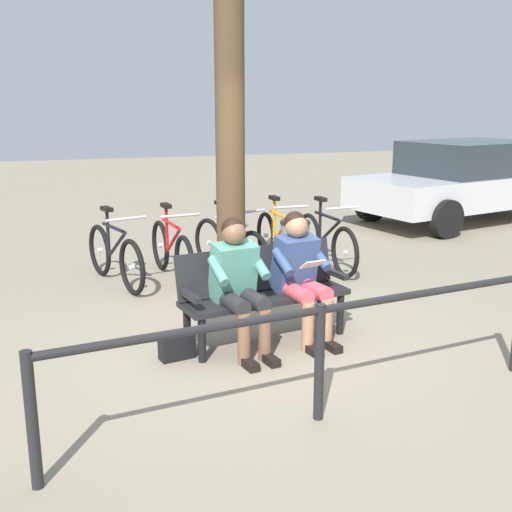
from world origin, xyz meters
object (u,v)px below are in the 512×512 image
(bicycle_blue, at_px, (230,247))
(tree_trunk, at_px, (230,153))
(bicycle_orange, at_px, (326,242))
(bicycle_silver, at_px, (279,240))
(parked_car, at_px, (464,180))
(bench, at_px, (262,287))
(bicycle_purple, at_px, (115,256))
(handbag, at_px, (177,346))
(litter_bin, at_px, (295,256))
(person_reading, at_px, (301,270))
(person_companion, at_px, (239,279))
(bicycle_black, at_px, (172,251))

(bicycle_blue, bearing_deg, tree_trunk, -33.23)
(bicycle_orange, distance_m, bicycle_silver, 0.63)
(tree_trunk, xyz_separation_m, parked_car, (-5.35, -3.04, -0.85))
(bench, relative_size, bicycle_silver, 0.99)
(bicycle_blue, relative_size, bicycle_purple, 0.99)
(handbag, xyz_separation_m, bicycle_purple, (0.26, -2.49, 0.24))
(handbag, xyz_separation_m, bicycle_silver, (-1.93, -2.68, 0.24))
(litter_bin, xyz_separation_m, bicycle_blue, (0.54, -0.89, -0.06))
(tree_trunk, bearing_deg, bench, 85.20)
(person_reading, relative_size, bicycle_silver, 0.71)
(person_companion, xyz_separation_m, parked_car, (-5.76, -4.72, 0.11))
(litter_bin, relative_size, bicycle_silver, 0.49)
(tree_trunk, bearing_deg, handbag, 59.89)
(parked_car, bearing_deg, bench, 26.50)
(person_companion, distance_m, bicycle_black, 2.52)
(handbag, height_order, bicycle_silver, bicycle_silver)
(person_reading, bearing_deg, bicycle_purple, -68.15)
(bicycle_black, xyz_separation_m, bicycle_purple, (0.70, 0.02, 0.00))
(bicycle_blue, bearing_deg, bicycle_purple, -108.19)
(tree_trunk, xyz_separation_m, bicycle_blue, (-0.21, -0.80, -1.27))
(tree_trunk, bearing_deg, litter_bin, 173.23)
(bench, relative_size, parked_car, 0.37)
(tree_trunk, bearing_deg, bicycle_purple, -32.59)
(person_companion, relative_size, bicycle_blue, 0.74)
(tree_trunk, distance_m, bicycle_purple, 1.95)
(bench, xyz_separation_m, person_companion, (0.29, 0.22, 0.16))
(bicycle_black, relative_size, parked_car, 0.37)
(handbag, bearing_deg, bicycle_blue, -115.61)
(person_reading, height_order, bicycle_black, person_reading)
(bicycle_purple, bearing_deg, bicycle_blue, 74.09)
(bicycle_blue, bearing_deg, bicycle_black, -109.57)
(person_reading, bearing_deg, person_companion, -0.05)
(handbag, xyz_separation_m, litter_bin, (-1.74, -1.61, 0.30))
(litter_bin, bearing_deg, bench, 57.60)
(tree_trunk, xyz_separation_m, bicycle_silver, (-0.95, -0.98, -1.27))
(bicycle_silver, height_order, bicycle_black, same)
(bicycle_black, bearing_deg, bicycle_blue, 82.47)
(bicycle_blue, distance_m, parked_car, 5.62)
(bicycle_orange, relative_size, bicycle_purple, 1.03)
(litter_bin, xyz_separation_m, bicycle_silver, (-0.20, -1.07, -0.06))
(person_reading, bearing_deg, tree_trunk, -91.95)
(bicycle_silver, xyz_separation_m, bicycle_blue, (0.74, 0.18, 0.00))
(person_reading, bearing_deg, bench, -27.42)
(tree_trunk, height_order, bicycle_purple, tree_trunk)
(person_reading, xyz_separation_m, bicycle_blue, (0.00, -2.37, -0.31))
(bicycle_blue, xyz_separation_m, bicycle_black, (0.75, -0.02, 0.00))
(person_reading, distance_m, tree_trunk, 1.86)
(bicycle_purple, bearing_deg, bicycle_silver, 78.82)
(tree_trunk, distance_m, litter_bin, 1.43)
(handbag, bearing_deg, bicycle_orange, -136.12)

